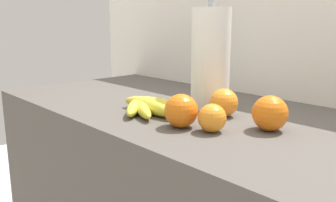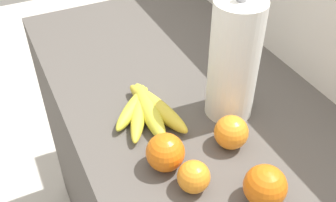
{
  "view_description": "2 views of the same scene",
  "coord_description": "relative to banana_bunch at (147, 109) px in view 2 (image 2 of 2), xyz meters",
  "views": [
    {
      "loc": [
        0.38,
        -0.73,
        1.12
      ],
      "look_at": [
        -0.3,
        -0.1,
        0.92
      ],
      "focal_mm": 38.42,
      "sensor_mm": 36.0,
      "label": 1
    },
    {
      "loc": [
        0.3,
        -0.39,
        1.51
      ],
      "look_at": [
        -0.33,
        -0.08,
        0.93
      ],
      "focal_mm": 43.15,
      "sensor_mm": 36.0,
      "label": 2
    }
  ],
  "objects": [
    {
      "name": "orange_front",
      "position": [
        0.16,
        0.12,
        0.02
      ],
      "size": [
        0.07,
        0.07,
        0.07
      ],
      "primitive_type": "sphere",
      "color": "orange",
      "rests_on": "counter"
    },
    {
      "name": "orange_far_right",
      "position": [
        0.31,
        0.1,
        0.02
      ],
      "size": [
        0.08,
        0.08,
        0.08
      ],
      "primitive_type": "sphere",
      "color": "orange",
      "rests_on": "counter"
    },
    {
      "name": "banana_bunch",
      "position": [
        0.0,
        0.0,
        0.0
      ],
      "size": [
        0.22,
        0.17,
        0.04
      ],
      "color": "gold",
      "rests_on": "counter"
    },
    {
      "name": "orange_right",
      "position": [
        0.16,
        -0.03,
        0.02
      ],
      "size": [
        0.08,
        0.08,
        0.08
      ],
      "primitive_type": "sphere",
      "color": "orange",
      "rests_on": "counter"
    },
    {
      "name": "orange_center",
      "position": [
        0.23,
        -0.0,
        0.01
      ],
      "size": [
        0.06,
        0.06,
        0.06
      ],
      "primitive_type": "sphere",
      "color": "orange",
      "rests_on": "counter"
    },
    {
      "name": "paper_towel_roll",
      "position": [
        0.07,
        0.18,
        0.12
      ],
      "size": [
        0.11,
        0.11,
        0.31
      ],
      "color": "white",
      "rests_on": "counter"
    }
  ]
}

